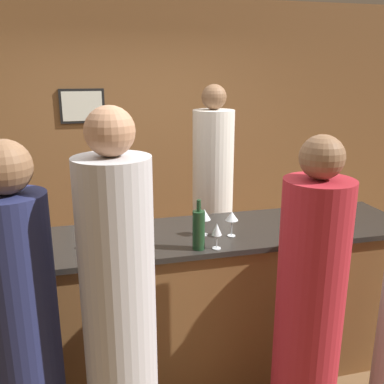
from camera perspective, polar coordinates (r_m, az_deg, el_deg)
The scene contains 16 objects.
ground_plane at distance 3.32m, azimuth -4.15°, elevation -23.29°, with size 14.00×14.00×0.00m, color brown.
back_wall at distance 4.58m, azimuth -8.89°, elevation 7.03°, with size 8.00×0.08×2.80m.
bar_counter at distance 3.01m, azimuth -4.36°, elevation -15.34°, with size 3.47×0.69×1.07m.
bartender at distance 3.75m, azimuth 2.74°, elevation -2.18°, with size 0.35×0.35×1.99m.
guest_0 at distance 2.44m, azimuth 15.28°, elevation -15.64°, with size 0.35×0.35×1.80m.
guest_1 at distance 2.09m, azimuth -9.50°, elevation -18.44°, with size 0.33×0.33×1.96m.
guest_4 at distance 2.21m, azimuth -21.21°, elevation -19.01°, with size 0.31×0.31×1.83m.
wine_bottle_0 at distance 2.53m, azimuth -8.26°, elevation -5.21°, with size 0.08×0.08×0.31m.
wine_bottle_1 at distance 3.13m, azimuth 18.89°, elevation -1.75°, with size 0.08×0.08×0.31m.
wine_bottle_2 at distance 2.53m, azimuth 0.89°, elevation -5.01°, with size 0.07×0.07×0.31m.
ice_bucket at distance 2.85m, azimuth -9.08°, elevation -3.55°, with size 0.21×0.21×0.17m.
wine_glass_0 at distance 3.02m, azimuth 18.23°, elevation -2.12°, with size 0.06×0.06×0.17m.
wine_glass_1 at distance 2.73m, azimuth 1.65°, elevation -3.08°, with size 0.08×0.08×0.18m.
wine_glass_2 at distance 3.07m, azimuth 16.92°, elevation -1.69°, with size 0.07×0.07×0.18m.
wine_glass_4 at distance 2.53m, azimuth 3.32°, elevation -5.10°, with size 0.06×0.06×0.16m.
wine_glass_7 at distance 2.73m, azimuth 5.34°, elevation -3.31°, with size 0.08×0.08×0.16m.
Camera 1 is at (-0.41, -2.54, 2.09)m, focal length 40.00 mm.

